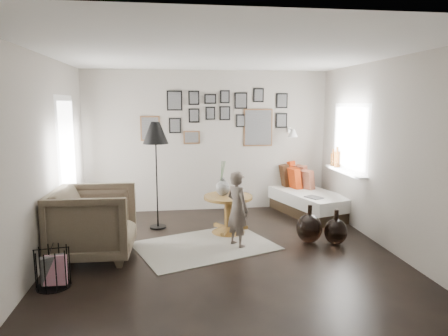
{
  "coord_description": "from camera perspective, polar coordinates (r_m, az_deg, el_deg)",
  "views": [
    {
      "loc": [
        -0.69,
        -4.99,
        2.0
      ],
      "look_at": [
        0.05,
        0.5,
        1.1
      ],
      "focal_mm": 32.0,
      "sensor_mm": 36.0,
      "label": 1
    }
  ],
  "objects": [
    {
      "name": "ground",
      "position": [
        5.42,
        0.19,
        -12.43
      ],
      "size": [
        4.8,
        4.8,
        0.0
      ],
      "primitive_type": "plane",
      "color": "black",
      "rests_on": "ground"
    },
    {
      "name": "wall_back",
      "position": [
        7.45,
        -2.34,
        3.82
      ],
      "size": [
        4.5,
        0.0,
        4.5
      ],
      "primitive_type": "plane",
      "rotation": [
        1.57,
        0.0,
        0.0
      ],
      "color": "#9D9589",
      "rests_on": "ground"
    },
    {
      "name": "wall_front",
      "position": [
        2.77,
        7.05,
        -5.43
      ],
      "size": [
        4.5,
        0.0,
        4.5
      ],
      "primitive_type": "plane",
      "rotation": [
        -1.57,
        0.0,
        0.0
      ],
      "color": "#9D9589",
      "rests_on": "ground"
    },
    {
      "name": "wall_left",
      "position": [
        5.27,
        -24.81,
        0.75
      ],
      "size": [
        0.0,
        4.8,
        4.8
      ],
      "primitive_type": "plane",
      "rotation": [
        1.57,
        0.0,
        1.57
      ],
      "color": "#9D9589",
      "rests_on": "ground"
    },
    {
      "name": "wall_right",
      "position": [
        5.83,
        22.67,
        1.62
      ],
      "size": [
        0.0,
        4.8,
        4.8
      ],
      "primitive_type": "plane",
      "rotation": [
        1.57,
        0.0,
        -1.57
      ],
      "color": "#9D9589",
      "rests_on": "ground"
    },
    {
      "name": "ceiling",
      "position": [
        5.07,
        0.2,
        16.03
      ],
      "size": [
        4.8,
        4.8,
        0.0
      ],
      "primitive_type": "plane",
      "rotation": [
        3.14,
        0.0,
        0.0
      ],
      "color": "white",
      "rests_on": "wall_back"
    },
    {
      "name": "door_left",
      "position": [
        6.45,
        -21.45,
        0.11
      ],
      "size": [
        0.0,
        2.14,
        2.14
      ],
      "color": "white",
      "rests_on": "wall_left"
    },
    {
      "name": "window_right",
      "position": [
        7.03,
        16.47,
        0.1
      ],
      "size": [
        0.15,
        1.32,
        1.3
      ],
      "color": "white",
      "rests_on": "wall_right"
    },
    {
      "name": "gallery_wall",
      "position": [
        7.44,
        -0.13,
        7.24
      ],
      "size": [
        2.74,
        0.03,
        1.08
      ],
      "color": "brown",
      "rests_on": "wall_back"
    },
    {
      "name": "wall_sconce",
      "position": [
        7.49,
        9.79,
        4.97
      ],
      "size": [
        0.18,
        0.36,
        0.16
      ],
      "color": "white",
      "rests_on": "wall_back"
    },
    {
      "name": "rug",
      "position": [
        5.76,
        -2.74,
        -11.03
      ],
      "size": [
        2.18,
        1.86,
        0.01
      ],
      "primitive_type": "cube",
      "rotation": [
        0.0,
        0.0,
        0.36
      ],
      "color": "beige",
      "rests_on": "ground"
    },
    {
      "name": "pedestal_table",
      "position": [
        6.24,
        0.6,
        -6.83
      ],
      "size": [
        0.75,
        0.75,
        0.59
      ],
      "rotation": [
        0.0,
        0.0,
        -0.17
      ],
      "color": "brown",
      "rests_on": "ground"
    },
    {
      "name": "vase",
      "position": [
        6.13,
        -0.16,
        -2.46
      ],
      "size": [
        0.22,
        0.22,
        0.54
      ],
      "color": "black",
      "rests_on": "pedestal_table"
    },
    {
      "name": "candles",
      "position": [
        6.15,
        1.62,
        -2.72
      ],
      "size": [
        0.13,
        0.13,
        0.28
      ],
      "color": "black",
      "rests_on": "pedestal_table"
    },
    {
      "name": "daybed",
      "position": [
        7.58,
        11.37,
        -4.04
      ],
      "size": [
        1.31,
        2.0,
        0.91
      ],
      "rotation": [
        0.0,
        0.0,
        0.3
      ],
      "color": "black",
      "rests_on": "ground"
    },
    {
      "name": "magazine_on_daybed",
      "position": [
        6.95,
        12.71,
        -4.11
      ],
      "size": [
        0.31,
        0.34,
        0.01
      ],
      "primitive_type": "cube",
      "rotation": [
        0.0,
        0.0,
        0.48
      ],
      "color": "black",
      "rests_on": "daybed"
    },
    {
      "name": "armchair",
      "position": [
        5.5,
        -18.08,
        -7.44
      ],
      "size": [
        1.05,
        1.02,
        0.93
      ],
      "primitive_type": "imported",
      "rotation": [
        0.0,
        0.0,
        1.55
      ],
      "color": "brown",
      "rests_on": "ground"
    },
    {
      "name": "armchair_cushion",
      "position": [
        5.54,
        -17.69,
        -7.14
      ],
      "size": [
        0.45,
        0.46,
        0.19
      ],
      "primitive_type": "cube",
      "rotation": [
        -0.21,
        0.0,
        -0.06
      ],
      "color": "silver",
      "rests_on": "armchair"
    },
    {
      "name": "floor_lamp",
      "position": [
        6.36,
        -9.75,
        4.4
      ],
      "size": [
        0.4,
        0.4,
        1.72
      ],
      "rotation": [
        0.0,
        0.0,
        -0.04
      ],
      "color": "black",
      "rests_on": "ground"
    },
    {
      "name": "magazine_basket",
      "position": [
        4.87,
        -23.27,
        -13.0
      ],
      "size": [
        0.4,
        0.4,
        0.44
      ],
      "rotation": [
        0.0,
        0.0,
        0.15
      ],
      "color": "black",
      "rests_on": "ground"
    },
    {
      "name": "demijohn_large",
      "position": [
        5.96,
        12.08,
        -8.4
      ],
      "size": [
        0.37,
        0.37,
        0.56
      ],
      "color": "black",
      "rests_on": "ground"
    },
    {
      "name": "demijohn_small",
      "position": [
        5.99,
        15.66,
        -8.71
      ],
      "size": [
        0.33,
        0.33,
        0.51
      ],
      "color": "black",
      "rests_on": "ground"
    },
    {
      "name": "child",
      "position": [
        5.61,
        1.94,
        -5.88
      ],
      "size": [
        0.42,
        0.47,
        1.08
      ],
      "primitive_type": "imported",
      "rotation": [
        0.0,
        0.0,
        2.1
      ],
      "color": "#5D524A",
      "rests_on": "ground"
    }
  ]
}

